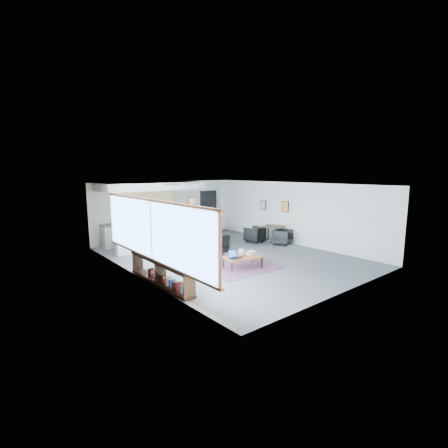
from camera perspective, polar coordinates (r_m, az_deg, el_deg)
room at (r=11.49m, az=0.97°, el=0.49°), size 7.02×9.02×2.62m
window at (r=8.83m, az=-12.58°, el=-1.38°), size 0.10×5.95×1.66m
console at (r=9.05m, az=-10.96°, el=-8.44°), size 0.35×3.00×0.80m
kitchenette at (r=13.92m, az=-12.78°, el=2.13°), size 4.20×1.96×2.60m
doorway at (r=16.38m, az=-2.85°, el=2.32°), size 1.10×0.12×2.15m
track_light at (r=12.81m, az=-7.47°, el=6.84°), size 1.60×0.07×0.15m
wall_art_lower at (r=14.19m, az=10.70°, el=3.02°), size 0.03×0.38×0.48m
wall_art_upper at (r=15.06m, az=6.92°, el=3.28°), size 0.03×0.34×0.44m
kilim_rug at (r=10.43m, az=3.31°, el=-7.74°), size 2.44×1.71×0.01m
coffee_table at (r=10.33m, az=3.33°, el=-5.88°), size 1.29×0.87×0.39m
laptop at (r=10.10m, az=1.73°, el=-5.63°), size 0.36×0.31×0.25m
ceramic_pot at (r=10.28m, az=3.10°, el=-5.01°), size 0.27×0.27×0.27m
book_stack at (r=10.67m, az=4.81°, el=-5.00°), size 0.30×0.24×0.09m
coaster at (r=10.16m, az=4.60°, el=-5.96°), size 0.12×0.12×0.01m
armchair_left at (r=11.09m, az=-3.95°, el=-4.90°), size 0.83×0.81×0.69m
armchair_right at (r=12.41m, az=-1.34°, el=-3.17°), size 0.81×0.76×0.76m
floor_lamp at (r=12.04m, az=-6.62°, el=0.96°), size 0.47×0.47×1.52m
dining_table at (r=14.09m, az=8.73°, el=-0.63°), size 1.12×1.12×0.72m
dining_chair_near at (r=13.82m, az=10.27°, el=-2.35°), size 0.73×0.71×0.61m
dining_chair_far at (r=14.20m, az=5.42°, el=-1.89°), size 0.71×0.68×0.63m
microwave at (r=14.70m, az=-10.78°, el=1.50°), size 0.56×0.35×0.36m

